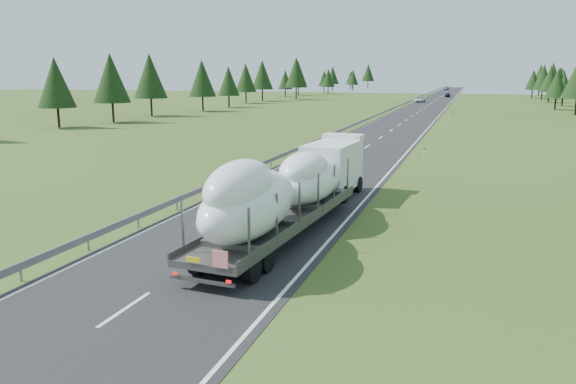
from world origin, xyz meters
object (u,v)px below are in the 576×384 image
(highway_sign, at_px, (453,107))
(distant_car_blue, at_px, (447,88))
(distant_car_dark, at_px, (448,95))
(distant_van, at_px, (420,99))
(boat_truck, at_px, (293,185))

(highway_sign, relative_size, distant_car_blue, 0.54)
(highway_sign, xyz_separation_m, distant_car_dark, (-5.08, 87.96, -1.07))
(distant_van, bearing_deg, distant_car_dark, 82.02)
(distant_car_blue, bearing_deg, distant_van, -85.64)
(boat_truck, xyz_separation_m, distant_van, (-5.82, 129.86, -1.57))
(distant_van, height_order, distant_car_dark, distant_van)
(distant_car_dark, bearing_deg, distant_car_blue, 91.81)
(boat_truck, bearing_deg, distant_car_blue, 91.02)
(highway_sign, relative_size, distant_van, 0.47)
(boat_truck, height_order, distant_van, boat_truck)
(boat_truck, xyz_separation_m, distant_car_dark, (-0.24, 165.78, -1.59))
(boat_truck, relative_size, distant_car_dark, 4.72)
(boat_truck, height_order, distant_car_blue, boat_truck)
(boat_truck, bearing_deg, highway_sign, 86.44)
(boat_truck, relative_size, distant_car_blue, 4.29)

